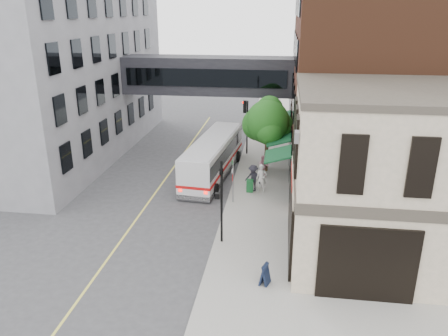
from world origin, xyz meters
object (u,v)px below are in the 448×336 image
(pedestrian_b, at_px, (264,166))
(newspaper_box, at_px, (250,186))
(bus, at_px, (213,155))
(sandwich_board, at_px, (265,274))
(pedestrian_a, at_px, (261,179))
(pedestrian_c, at_px, (253,178))

(pedestrian_b, distance_m, newspaper_box, 2.95)
(bus, distance_m, newspaper_box, 4.41)
(pedestrian_b, bearing_deg, sandwich_board, -91.01)
(pedestrian_a, xyz_separation_m, pedestrian_c, (-0.56, 0.17, -0.05))
(newspaper_box, distance_m, sandwich_board, 10.43)
(bus, bearing_deg, newspaper_box, -46.14)
(pedestrian_c, bearing_deg, bus, 164.51)
(pedestrian_b, relative_size, newspaper_box, 1.91)
(pedestrian_c, relative_size, newspaper_box, 2.13)
(pedestrian_a, distance_m, sandwich_board, 10.40)
(sandwich_board, bearing_deg, pedestrian_c, 116.99)
(pedestrian_b, height_order, newspaper_box, pedestrian_b)
(sandwich_board, bearing_deg, newspaper_box, 118.19)
(pedestrian_a, bearing_deg, pedestrian_b, 90.65)
(pedestrian_a, relative_size, sandwich_board, 1.96)
(pedestrian_c, bearing_deg, pedestrian_b, 104.87)
(newspaper_box, bearing_deg, pedestrian_a, 5.95)
(newspaper_box, bearing_deg, pedestrian_c, 49.97)
(newspaper_box, bearing_deg, pedestrian_b, 77.94)
(pedestrian_a, xyz_separation_m, newspaper_box, (-0.75, -0.04, -0.54))
(bus, bearing_deg, pedestrian_c, -42.35)
(sandwich_board, bearing_deg, pedestrian_b, 113.18)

